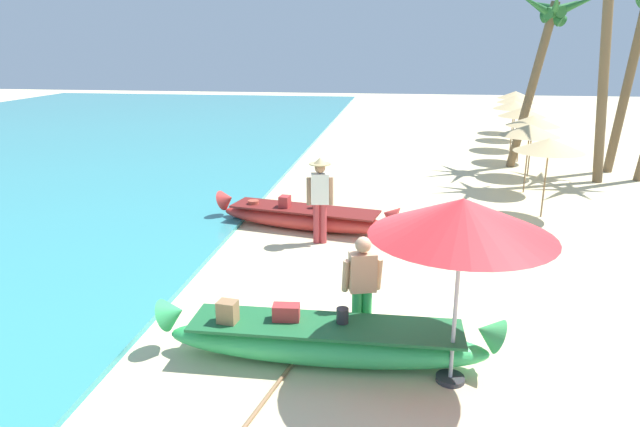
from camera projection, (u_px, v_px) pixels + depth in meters
ground_plane at (422, 322)px, 8.49m from camera, size 80.00×80.00×0.00m
boat_green_foreground at (324, 341)px, 7.37m from camera, size 4.52×0.80×0.83m
boat_red_midground at (304, 217)px, 12.69m from camera, size 4.33×1.57×0.79m
person_vendor_hatted at (320, 194)px, 11.57m from camera, size 0.58×0.44×1.82m
person_tourist_customer at (362, 284)px, 7.69m from camera, size 0.58×0.34×1.56m
patio_umbrella_large at (462, 218)px, 6.41m from camera, size 2.15×2.15×2.35m
parasol_row_0 at (549, 145)px, 13.14m from camera, size 1.60×1.60×1.91m
parasol_row_1 at (530, 130)px, 15.38m from camera, size 1.60×1.60×1.91m
parasol_row_2 at (533, 121)px, 17.23m from camera, size 1.60×1.60×1.91m
parasol_row_3 at (522, 112)px, 19.43m from camera, size 1.60×1.60×1.91m
parasol_row_4 at (514, 105)px, 21.69m from camera, size 1.60×1.60×1.91m
parasol_row_5 at (516, 99)px, 23.94m from camera, size 1.60×1.60×1.91m
parasol_row_6 at (515, 95)px, 25.89m from camera, size 1.60×1.60×1.91m
palm_tree_leaning_seaward at (551, 25)px, 17.74m from camera, size 2.62×2.91×5.60m
paddle at (259, 407)px, 6.46m from camera, size 0.54×1.68×0.05m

